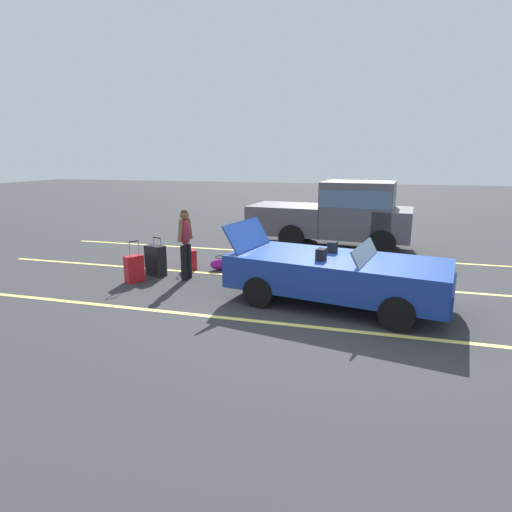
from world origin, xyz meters
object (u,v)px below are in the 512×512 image
suitcase_large_black (155,261)px  parked_pickup_truck_near (342,213)px  suitcase_medium_bright (134,269)px  duffel_bag (222,264)px  suitcase_small_carryon (192,259)px  traveler_person (185,240)px  convertible_car (347,276)px

suitcase_large_black → parked_pickup_truck_near: (4.12, 4.44, 0.74)m
suitcase_large_black → suitcase_medium_bright: 0.66m
suitcase_medium_bright → duffel_bag: (1.59, 1.55, -0.16)m
duffel_bag → parked_pickup_truck_near: parked_pickup_truck_near is taller
suitcase_small_carryon → traveler_person: traveler_person is taller
suitcase_small_carryon → suitcase_large_black: bearing=-162.4°
suitcase_medium_bright → suitcase_large_black: bearing=-75.9°
suitcase_large_black → suitcase_medium_bright: bearing=1.6°
duffel_bag → parked_pickup_truck_near: (2.73, 3.51, 0.95)m
suitcase_large_black → suitcase_small_carryon: 1.00m
suitcase_large_black → parked_pickup_truck_near: bearing=157.5°
suitcase_large_black → suitcase_small_carryon: bearing=164.1°
suitcase_large_black → suitcase_medium_bright: size_ratio=0.96×
suitcase_medium_bright → parked_pickup_truck_near: 6.70m
suitcase_large_black → traveler_person: bearing=104.8°
duffel_bag → traveler_person: size_ratio=0.42×
traveler_person → parked_pickup_truck_near: (3.27, 4.52, 0.18)m
convertible_car → traveler_person: traveler_person is taller
suitcase_large_black → parked_pickup_truck_near: parked_pickup_truck_near is taller
suitcase_small_carryon → duffel_bag: suitcase_small_carryon is taller
convertible_car → suitcase_small_carryon: size_ratio=5.83×
convertible_car → parked_pickup_truck_near: 5.43m
duffel_bag → parked_pickup_truck_near: bearing=52.1°
traveler_person → parked_pickup_truck_near: size_ratio=0.32×
suitcase_medium_bright → traveler_person: (1.06, 0.54, 0.62)m
parked_pickup_truck_near → duffel_bag: bearing=-122.4°
traveler_person → suitcase_large_black: bearing=-179.4°
suitcase_small_carryon → parked_pickup_truck_near: bearing=9.7°
convertible_car → traveler_person: size_ratio=2.69×
suitcase_medium_bright → parked_pickup_truck_near: bearing=-97.8°
convertible_car → suitcase_large_black: convertible_car is taller
suitcase_medium_bright → parked_pickup_truck_near: (4.33, 5.06, 0.79)m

